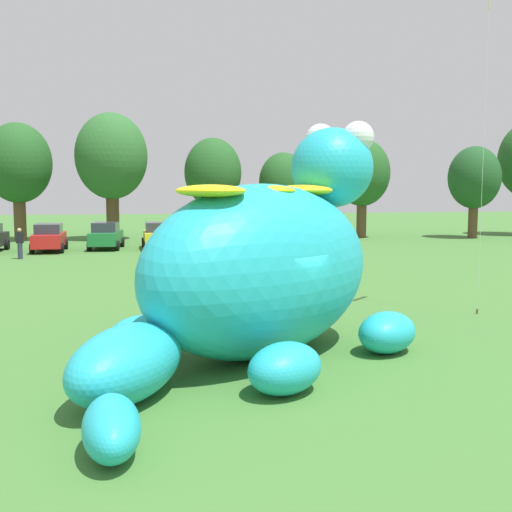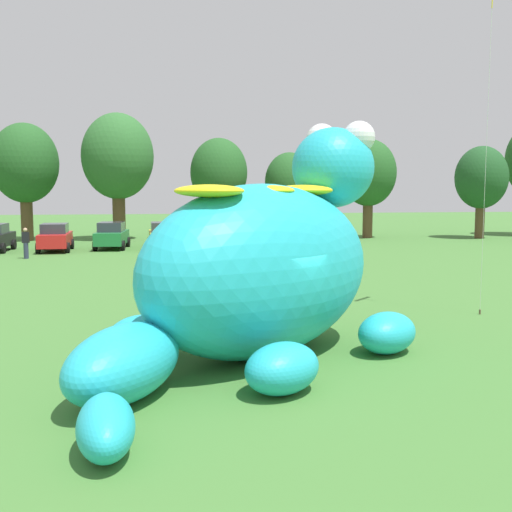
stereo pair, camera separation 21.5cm
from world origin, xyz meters
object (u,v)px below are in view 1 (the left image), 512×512
at_px(giant_inflatable_creature, 263,268).
at_px(box_truck, 248,222).
at_px(spectator_mid_field, 20,244).
at_px(spectator_by_cars, 330,264).
at_px(car_red, 49,238).
at_px(car_yellow, 158,236).
at_px(car_green, 106,236).

xyz_separation_m(giant_inflatable_creature, box_truck, (3.63, 27.16, -0.48)).
bearing_deg(giant_inflatable_creature, spectator_mid_field, 114.45).
relative_size(spectator_mid_field, spectator_by_cars, 1.00).
distance_m(car_red, box_truck, 12.70).
relative_size(car_yellow, spectator_by_cars, 2.44).
distance_m(spectator_mid_field, spectator_by_cars, 18.41).
relative_size(car_red, car_green, 0.99).
distance_m(car_yellow, box_truck, 6.10).
xyz_separation_m(giant_inflatable_creature, spectator_mid_field, (-9.88, 21.72, -1.23)).
relative_size(giant_inflatable_creature, box_truck, 1.56).
bearing_deg(box_truck, spectator_mid_field, -158.08).
bearing_deg(spectator_by_cars, spectator_mid_field, 141.44).
xyz_separation_m(car_red, car_yellow, (6.60, 0.56, 0.00)).
bearing_deg(car_yellow, car_red, -175.14).
xyz_separation_m(spectator_mid_field, spectator_by_cars, (14.40, -11.48, 0.00)).
height_order(giant_inflatable_creature, box_truck, giant_inflatable_creature).
height_order(giant_inflatable_creature, car_yellow, giant_inflatable_creature).
bearing_deg(spectator_mid_field, car_green, 49.81).
relative_size(car_green, spectator_mid_field, 2.46).
distance_m(giant_inflatable_creature, box_truck, 27.41).
relative_size(car_green, spectator_by_cars, 2.46).
xyz_separation_m(car_green, spectator_by_cars, (10.14, -16.52, -0.01)).
height_order(car_green, box_truck, box_truck).
relative_size(car_yellow, box_truck, 0.64).
relative_size(car_green, car_yellow, 1.01).
distance_m(car_green, car_yellow, 3.30).
relative_size(giant_inflatable_creature, spectator_by_cars, 5.98).
bearing_deg(car_green, car_red, -162.31).
bearing_deg(car_yellow, spectator_mid_field, -148.89).
bearing_deg(spectator_by_cars, box_truck, 93.01).
distance_m(box_truck, spectator_mid_field, 14.58).
relative_size(car_red, box_truck, 0.64).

